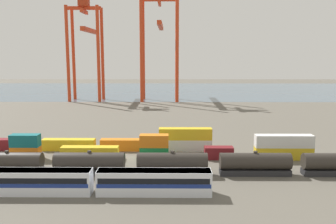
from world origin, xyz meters
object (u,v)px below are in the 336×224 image
(shipping_container_1, at_px, (26,152))
(gantry_crane_west, at_px, (86,41))
(shipping_container_6, at_px, (219,153))
(freight_tank_row, at_px, (172,163))
(shipping_container_10, at_px, (69,145))
(shipping_container_3, at_px, (90,153))
(gantry_crane_central, at_px, (160,36))
(passenger_train, at_px, (94,181))
(shipping_container_9, at_px, (11,144))

(shipping_container_1, xyz_separation_m, gantry_crane_west, (-9.60, 101.62, 26.96))
(gantry_crane_west, bearing_deg, shipping_container_6, -63.54)
(freight_tank_row, distance_m, shipping_container_10, 29.36)
(shipping_container_10, distance_m, gantry_crane_west, 99.96)
(shipping_container_10, bearing_deg, freight_tank_row, -35.80)
(shipping_container_3, relative_size, shipping_container_10, 1.00)
(shipping_container_6, distance_m, gantry_crane_central, 107.88)
(passenger_train, height_order, gantry_crane_central, gantry_crane_central)
(gantry_crane_west, bearing_deg, shipping_container_3, -77.11)
(shipping_container_6, height_order, shipping_container_9, same)
(shipping_container_9, xyz_separation_m, gantry_crane_west, (-3.45, 94.76, 26.96))
(shipping_container_3, bearing_deg, shipping_container_1, 180.00)
(shipping_container_6, xyz_separation_m, gantry_crane_central, (-15.54, 102.62, 29.40))
(shipping_container_1, bearing_deg, gantry_crane_west, 95.39)
(shipping_container_3, distance_m, gantry_crane_west, 107.67)
(shipping_container_1, height_order, shipping_container_10, same)
(freight_tank_row, bearing_deg, gantry_crane_central, 92.87)
(shipping_container_1, height_order, shipping_container_3, same)
(gantry_crane_west, bearing_deg, shipping_container_10, -79.90)
(shipping_container_3, height_order, gantry_crane_west, gantry_crane_west)
(freight_tank_row, distance_m, gantry_crane_central, 116.63)
(gantry_crane_west, bearing_deg, shipping_container_1, -84.61)
(freight_tank_row, relative_size, shipping_container_1, 12.19)
(passenger_train, distance_m, shipping_container_3, 20.56)
(shipping_container_1, xyz_separation_m, shipping_container_10, (7.28, 6.86, 0.00))
(passenger_train, xyz_separation_m, shipping_container_10, (-11.49, 26.75, -0.84))
(freight_tank_row, xyz_separation_m, gantry_crane_west, (-40.69, 111.93, 26.14))
(shipping_container_1, relative_size, shipping_container_9, 1.00)
(passenger_train, xyz_separation_m, gantry_crane_west, (-28.37, 121.51, 26.12))
(freight_tank_row, height_order, shipping_container_3, freight_tank_row)
(passenger_train, bearing_deg, shipping_container_9, 132.97)
(shipping_container_1, distance_m, shipping_container_6, 40.97)
(freight_tank_row, bearing_deg, gantry_crane_west, 109.98)
(gantry_crane_west, xyz_separation_m, gantry_crane_central, (35.02, 1.01, 2.44))
(shipping_container_9, bearing_deg, shipping_container_10, 0.00)
(gantry_crane_central, bearing_deg, shipping_container_10, -100.73)
(shipping_container_6, bearing_deg, shipping_container_10, 168.49)
(gantry_crane_central, bearing_deg, freight_tank_row, -87.13)
(shipping_container_10, bearing_deg, shipping_container_3, -47.10)
(shipping_container_9, relative_size, gantry_crane_west, 0.13)
(passenger_train, distance_m, gantry_crane_central, 125.98)
(shipping_container_9, bearing_deg, passenger_train, -47.03)
(shipping_container_6, xyz_separation_m, shipping_container_10, (-33.68, 6.86, 0.00))
(shipping_container_10, relative_size, gantry_crane_central, 0.24)
(passenger_train, distance_m, shipping_container_1, 27.37)
(shipping_container_1, distance_m, shipping_container_3, 13.66)
(gantry_crane_west, bearing_deg, passenger_train, -76.86)
(passenger_train, height_order, gantry_crane_west, gantry_crane_west)
(freight_tank_row, relative_size, shipping_container_6, 12.19)
(shipping_container_1, bearing_deg, passenger_train, -46.66)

